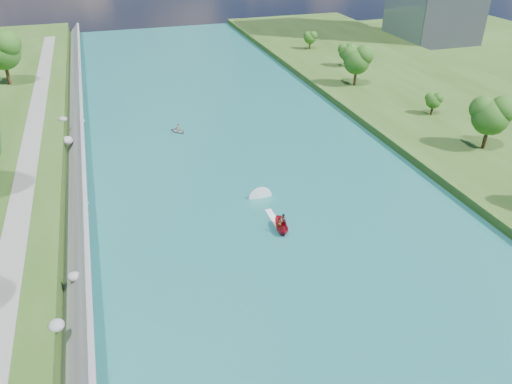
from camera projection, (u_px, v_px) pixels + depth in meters
name	position (u px, v px, depth m)	size (l,w,h in m)	color
ground	(304.00, 265.00, 60.04)	(260.00, 260.00, 0.00)	#2D5119
river_water	(254.00, 187.00, 76.53)	(55.00, 240.00, 0.10)	#1B6862
riprap_bank	(76.00, 206.00, 68.27)	(4.33, 236.00, 4.57)	slate
riverside_path	(21.00, 201.00, 66.24)	(3.00, 200.00, 0.10)	gray
trees_east	(447.00, 106.00, 89.92)	(12.28, 133.65, 10.88)	#1E4E14
motorboat	(277.00, 219.00, 67.41)	(3.60, 18.78, 2.21)	#B00E21
raft	(178.00, 130.00, 94.78)	(3.70, 4.02, 1.62)	#93959C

